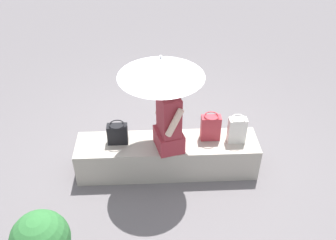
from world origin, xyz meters
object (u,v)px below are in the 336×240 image
(person_seated, at_px, (169,119))
(shoulder_bag_spare, at_px, (237,130))
(parasol, at_px, (161,67))
(tote_bag_canvas, at_px, (211,127))
(handbag_black, at_px, (118,134))

(person_seated, distance_m, shoulder_bag_spare, 0.82)
(person_seated, height_order, shoulder_bag_spare, person_seated)
(person_seated, distance_m, parasol, 0.64)
(tote_bag_canvas, height_order, shoulder_bag_spare, shoulder_bag_spare)
(handbag_black, bearing_deg, parasol, 168.00)
(person_seated, xyz_separation_m, shoulder_bag_spare, (-0.78, -0.07, -0.22))
(parasol, distance_m, tote_bag_canvas, 1.04)
(parasol, height_order, handbag_black, parasol)
(person_seated, height_order, tote_bag_canvas, person_seated)
(handbag_black, bearing_deg, tote_bag_canvas, -178.72)
(person_seated, relative_size, handbag_black, 3.39)
(person_seated, bearing_deg, parasol, 1.32)
(person_seated, bearing_deg, tote_bag_canvas, -165.23)
(shoulder_bag_spare, bearing_deg, person_seated, 4.91)
(parasol, distance_m, shoulder_bag_spare, 1.22)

